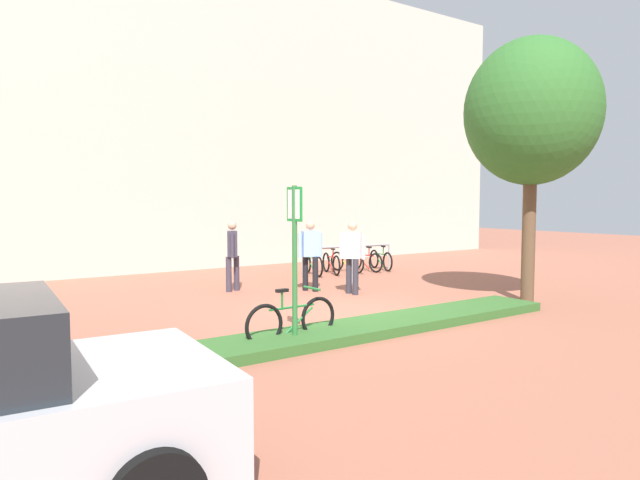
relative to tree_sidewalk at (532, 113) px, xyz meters
The scene contains 11 objects.
ground_plane 5.85m from the tree_sidewalk, 159.77° to the left, with size 60.00×60.00×0.00m, color #9E5B47.
building_facade 10.94m from the tree_sidewalk, 111.21° to the left, with size 28.00×1.20×10.00m, color beige.
planter_strip 5.69m from the tree_sidewalk, behind, with size 7.00×1.10×0.16m, color #336028.
tree_sidewalk is the anchor object (origin of this frame).
parking_sign_post 6.53m from the tree_sidewalk, behind, with size 0.08×0.36×2.43m.
bike_at_sign 7.03m from the tree_sidewalk, behind, with size 1.68×0.42×0.86m.
bike_rack_cluster 7.31m from the tree_sidewalk, 90.41° to the left, with size 3.20×1.70×0.83m.
bollard_steel 5.86m from the tree_sidewalk, 107.10° to the left, with size 0.16×0.16×0.90m, color #ADADB2.
person_casual_tan 4.96m from the tree_sidewalk, 128.49° to the left, with size 0.45×0.46×1.72m.
person_shirt_blue 5.86m from the tree_sidewalk, 126.80° to the left, with size 0.59×0.41×1.72m.
person_suited_dark 7.47m from the tree_sidewalk, 131.96° to the left, with size 0.39×0.56×1.72m.
Camera 1 is at (-6.59, -8.75, 2.21)m, focal length 31.43 mm.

